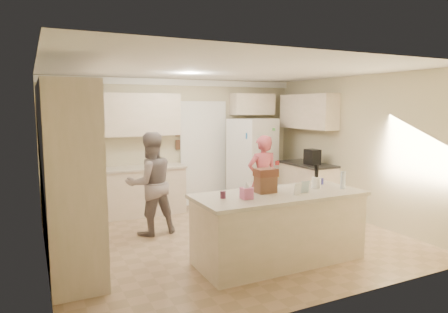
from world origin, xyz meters
name	(u,v)px	position (x,y,z in m)	size (l,w,h in m)	color
floor	(228,239)	(0.00, 0.00, -0.01)	(5.20, 4.60, 0.02)	tan
ceiling	(228,69)	(0.00, 0.00, 2.61)	(5.20, 4.60, 0.02)	white
wall_back	(177,144)	(0.00, 2.31, 1.30)	(5.20, 0.02, 2.60)	beige
wall_front	(331,182)	(0.00, -2.31, 1.30)	(5.20, 0.02, 2.60)	beige
wall_left	(41,168)	(-2.61, 0.00, 1.30)	(0.02, 4.60, 2.60)	beige
wall_right	(357,148)	(2.61, 0.00, 1.30)	(0.02, 4.60, 2.60)	beige
crown_back	(177,82)	(0.00, 2.26, 2.53)	(5.20, 0.08, 0.12)	white
pantry_bank	(67,173)	(-2.30, 0.20, 1.18)	(0.60, 2.60, 2.35)	beige
back_base_cab	(126,193)	(-1.15, 2.00, 0.44)	(2.20, 0.60, 0.88)	beige
back_countertop	(125,169)	(-1.15, 1.99, 0.90)	(2.24, 0.63, 0.04)	beige
back_upper_cab	(122,115)	(-1.15, 2.12, 1.90)	(2.20, 0.35, 0.80)	beige
doorway_opening	(203,154)	(0.55, 2.28, 1.05)	(0.90, 0.06, 2.10)	black
doorway_casing	(204,155)	(0.55, 2.24, 1.05)	(1.02, 0.03, 2.22)	white
wall_frame_upper	(179,131)	(0.02, 2.27, 1.55)	(0.15, 0.02, 0.20)	brown
wall_frame_lower	(179,145)	(0.02, 2.27, 1.28)	(0.15, 0.02, 0.20)	brown
refrigerator	(253,161)	(1.50, 1.82, 0.90)	(0.90, 0.70, 1.80)	white
fridge_seam	(262,164)	(1.50, 1.46, 0.90)	(0.01, 0.02, 1.78)	gray
fridge_dispenser	(253,152)	(1.28, 1.45, 1.15)	(0.22, 0.03, 0.35)	black
fridge_handle_l	(260,157)	(1.45, 1.45, 1.05)	(0.02, 0.02, 0.85)	silver
fridge_handle_r	(264,156)	(1.55, 1.45, 1.05)	(0.02, 0.02, 0.85)	silver
over_fridge_cab	(252,104)	(1.65, 2.12, 2.10)	(0.95, 0.35, 0.45)	beige
right_base_cab	(307,186)	(2.30, 1.00, 0.44)	(0.60, 1.20, 0.88)	beige
right_countertop	(307,164)	(2.29, 1.00, 0.90)	(0.63, 1.24, 0.04)	#2D2B28
right_upper_cab	(308,112)	(2.43, 1.20, 1.95)	(0.35, 1.50, 0.70)	beige
coffee_maker	(312,157)	(2.25, 0.80, 1.07)	(0.22, 0.28, 0.30)	black
island_base	(279,229)	(0.20, -1.10, 0.44)	(2.20, 0.90, 0.88)	beige
island_top	(279,195)	(0.20, -1.10, 0.90)	(2.28, 0.96, 0.05)	beige
utensil_crock	(316,183)	(0.85, -1.05, 1.00)	(0.13, 0.13, 0.15)	white
tissue_box	(247,193)	(-0.35, -1.20, 1.00)	(0.13, 0.13, 0.14)	#CA6093
tissue_plume	(247,184)	(-0.35, -1.20, 1.10)	(0.08, 0.08, 0.08)	white
dollhouse_body	(266,184)	(0.05, -1.00, 1.04)	(0.26, 0.18, 0.22)	brown
dollhouse_roof	(266,172)	(0.05, -1.00, 1.20)	(0.28, 0.20, 0.10)	#592D1E
jam_jar	(223,195)	(-0.60, -1.05, 0.97)	(0.07, 0.07, 0.09)	#59263F
greeting_card_a	(298,189)	(0.35, -1.30, 1.01)	(0.12, 0.01, 0.16)	white
greeting_card_b	(305,187)	(0.50, -1.25, 1.01)	(0.12, 0.01, 0.16)	silver
water_bottle	(343,180)	(1.15, -1.25, 1.04)	(0.07, 0.07, 0.24)	silver
shaker_salt	(318,182)	(1.02, -0.88, 0.97)	(0.05, 0.05, 0.09)	#3B379A
shaker_pepper	(322,181)	(1.09, -0.88, 0.97)	(0.05, 0.05, 0.09)	#3B379A
teen_boy	(151,184)	(-1.01, 0.76, 0.83)	(0.80, 0.63, 1.65)	gray
teen_girl	(262,179)	(0.98, 0.60, 0.78)	(0.57, 0.37, 1.55)	#C24B57
fridge_magnets	(262,164)	(1.50, 1.46, 0.90)	(0.76, 0.02, 1.44)	tan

